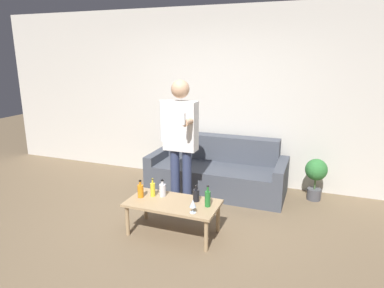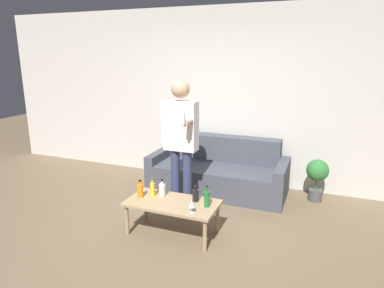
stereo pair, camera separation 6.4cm
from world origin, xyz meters
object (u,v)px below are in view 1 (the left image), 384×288
couch (218,172)px  bottle_orange (153,189)px  coffee_table (173,206)px  person_standing_front (180,136)px

couch → bottle_orange: 1.43m
coffee_table → person_standing_front: (-0.16, 0.60, 0.66)m
couch → coffee_table: (-0.10, -1.44, 0.06)m
coffee_table → bottle_orange: (-0.29, 0.07, 0.13)m
bottle_orange → coffee_table: bearing=-14.1°
couch → coffee_table: couch is taller
bottle_orange → person_standing_front: (0.13, 0.53, 0.53)m
bottle_orange → person_standing_front: size_ratio=0.13×
coffee_table → person_standing_front: person_standing_front is taller
couch → person_standing_front: bearing=-106.9°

